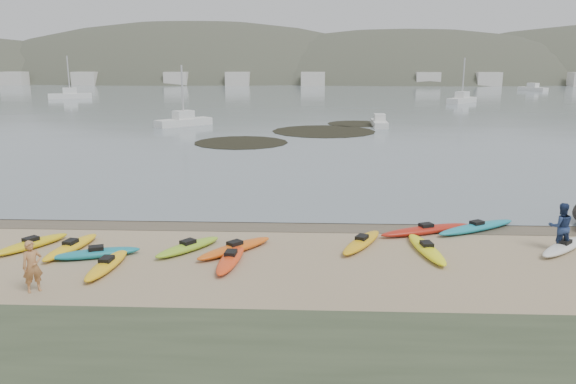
{
  "coord_description": "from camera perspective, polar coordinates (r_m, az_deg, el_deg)",
  "views": [
    {
      "loc": [
        1.08,
        -24.94,
        7.37
      ],
      "look_at": [
        0.0,
        0.0,
        1.5
      ],
      "focal_mm": 35.0,
      "sensor_mm": 36.0,
      "label": 1
    }
  ],
  "objects": [
    {
      "name": "wet_sand",
      "position": [
        25.74,
        -0.03,
        -3.4
      ],
      "size": [
        60.0,
        60.0,
        0.0
      ],
      "primitive_type": "plane",
      "color": "brown",
      "rests_on": "ground"
    },
    {
      "name": "water",
      "position": [
        325.03,
        2.34,
        11.92
      ],
      "size": [
        1200.0,
        1200.0,
        0.0
      ],
      "primitive_type": "plane",
      "color": "slate",
      "rests_on": "ground"
    },
    {
      "name": "kayaks",
      "position": [
        22.53,
        -0.17,
        -5.4
      ],
      "size": [
        23.91,
        8.43,
        0.34
      ],
      "color": "teal",
      "rests_on": "ground"
    },
    {
      "name": "far_hills",
      "position": [
        223.45,
        12.43,
        6.93
      ],
      "size": [
        550.0,
        135.0,
        80.0
      ],
      "color": "#384235",
      "rests_on": "ground"
    },
    {
      "name": "ground",
      "position": [
        26.03,
        -0.0,
        -3.22
      ],
      "size": [
        600.0,
        600.0,
        0.0
      ],
      "primitive_type": "plane",
      "color": "tan",
      "rests_on": "ground"
    },
    {
      "name": "person_east",
      "position": [
        24.68,
        25.97,
        -3.18
      ],
      "size": [
        1.0,
        0.81,
        1.93
      ],
      "primitive_type": "imported",
      "rotation": [
        0.0,
        0.0,
        3.06
      ],
      "color": "navy",
      "rests_on": "ground"
    },
    {
      "name": "far_town",
      "position": [
        170.1,
        4.22,
        11.38
      ],
      "size": [
        199.0,
        5.0,
        4.0
      ],
      "color": "beige",
      "rests_on": "ground"
    },
    {
      "name": "person_west",
      "position": [
        20.12,
        -24.54,
        -6.89
      ],
      "size": [
        0.75,
        0.72,
        1.72
      ],
      "primitive_type": "imported",
      "rotation": [
        0.0,
        0.0,
        0.68
      ],
      "color": "#BC7E4B",
      "rests_on": "ground"
    },
    {
      "name": "kelp_mats",
      "position": [
        58.71,
        2.15,
        6.03
      ],
      "size": [
        19.55,
        23.82,
        0.04
      ],
      "color": "black",
      "rests_on": "water"
    },
    {
      "name": "moored_boats",
      "position": [
        104.02,
        4.3,
        9.41
      ],
      "size": [
        109.05,
        85.86,
        1.13
      ],
      "color": "silver",
      "rests_on": "ground"
    }
  ]
}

